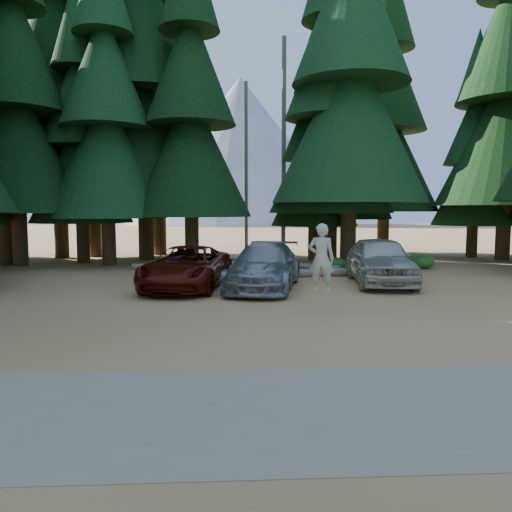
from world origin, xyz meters
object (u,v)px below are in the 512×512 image
object	(u,v)px
red_pickup	(187,267)
log_right	(322,273)
log_mid	(307,266)
silver_minivan_right	(380,260)
frisbee_player	(321,259)
log_left	(175,267)
silver_minivan_center	(264,266)

from	to	relation	value
red_pickup	log_right	world-z (taller)	red_pickup
log_mid	silver_minivan_right	bearing A→B (deg)	-28.29
red_pickup	frisbee_player	distance (m)	6.10
silver_minivan_right	log_left	size ratio (longest dim) A/B	1.31
log_left	log_right	bearing A→B (deg)	-13.14
red_pickup	frisbee_player	xyz separation A→B (m)	(3.86, -4.66, 0.75)
frisbee_player	log_right	xyz separation A→B (m)	(1.40, 7.35, -1.31)
silver_minivan_center	silver_minivan_right	world-z (taller)	silver_minivan_right
frisbee_player	log_left	world-z (taller)	frisbee_player
red_pickup	log_left	xyz separation A→B (m)	(-0.99, 5.26, -0.59)
log_mid	silver_minivan_center	bearing A→B (deg)	-73.92
frisbee_player	log_left	bearing A→B (deg)	-50.54
log_left	silver_minivan_center	bearing A→B (deg)	-46.86
red_pickup	frisbee_player	bearing A→B (deg)	-40.33
silver_minivan_center	silver_minivan_right	bearing A→B (deg)	24.20
silver_minivan_right	log_left	distance (m)	9.29
log_right	log_left	bearing A→B (deg)	149.77
red_pickup	log_mid	bearing A→B (deg)	56.68
silver_minivan_center	log_right	distance (m)	3.92
silver_minivan_center	log_mid	bearing A→B (deg)	79.98
log_mid	log_right	size ratio (longest dim) A/B	0.64
frisbee_player	silver_minivan_center	bearing A→B (deg)	-61.95
frisbee_player	log_mid	bearing A→B (deg)	-83.52
log_mid	red_pickup	bearing A→B (deg)	-94.24
log_left	red_pickup	bearing A→B (deg)	-70.13
red_pickup	log_left	distance (m)	5.38
log_left	frisbee_player	bearing A→B (deg)	-54.78
red_pickup	silver_minivan_center	size ratio (longest dim) A/B	0.99
red_pickup	silver_minivan_right	distance (m)	7.07
silver_minivan_right	log_left	bearing A→B (deg)	156.24
red_pickup	log_mid	world-z (taller)	red_pickup
red_pickup	silver_minivan_right	xyz separation A→B (m)	(7.04, 0.64, 0.14)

